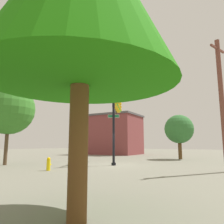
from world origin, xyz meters
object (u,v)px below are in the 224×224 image
at_px(utility_pole, 222,101).
at_px(tree_far, 9,109).
at_px(signal_pole_assembly, 116,108).
at_px(brick_building, 115,134).
at_px(fire_hydrant, 49,164).
at_px(tree_mid, 179,129).

xyz_separation_m(utility_pole, tree_far, (-3.90, 15.71, 0.19)).
height_order(signal_pole_assembly, brick_building, signal_pole_assembly).
distance_m(tree_far, brick_building, 20.72).
bearing_deg(signal_pole_assembly, tree_far, 131.41).
height_order(utility_pole, brick_building, utility_pole).
bearing_deg(tree_far, fire_hydrant, -98.55).
distance_m(fire_hydrant, tree_mid, 15.85).
xyz_separation_m(signal_pole_assembly, fire_hydrant, (-6.99, 1.16, -4.58)).
bearing_deg(tree_far, brick_building, 3.24).
distance_m(signal_pole_assembly, fire_hydrant, 8.44).
xyz_separation_m(fire_hydrant, tree_far, (0.87, 5.78, 4.14)).
bearing_deg(fire_hydrant, tree_far, 81.45).
xyz_separation_m(signal_pole_assembly, utility_pole, (-2.22, -8.77, -0.63)).
height_order(fire_hydrant, tree_far, tree_far).
bearing_deg(tree_far, utility_pole, -76.04).
relative_size(signal_pole_assembly, fire_hydrant, 8.09).
height_order(fire_hydrant, tree_mid, tree_mid).
relative_size(fire_hydrant, brick_building, 0.10).
bearing_deg(fire_hydrant, brick_building, 17.90).
relative_size(utility_pole, tree_mid, 1.69).
xyz_separation_m(signal_pole_assembly, tree_far, (-6.12, 6.94, -0.44)).
xyz_separation_m(fire_hydrant, tree_mid, (14.70, -5.13, 2.95)).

